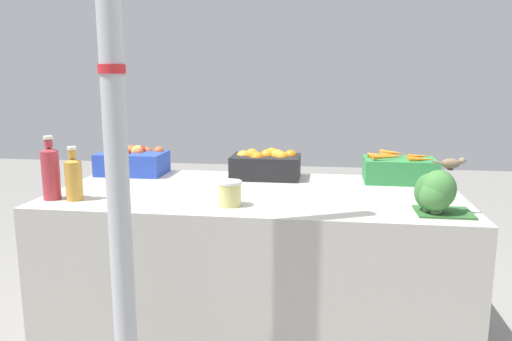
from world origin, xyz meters
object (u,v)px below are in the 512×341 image
(apple_crate, at_px, (133,161))
(sparrow_bird, at_px, (452,163))
(carrot_crate, at_px, (399,169))
(support_pole, at_px, (112,77))
(juice_bottle_ruby, at_px, (51,172))
(juice_bottle_amber, at_px, (74,178))
(orange_crate, at_px, (266,164))
(pickle_jar, at_px, (230,193))
(broccoli_pile, at_px, (435,193))

(apple_crate, distance_m, sparrow_bird, 1.70)
(apple_crate, xyz_separation_m, sparrow_bird, (1.57, -0.63, 0.14))
(carrot_crate, bearing_deg, apple_crate, 179.75)
(support_pole, relative_size, sparrow_bird, 19.56)
(juice_bottle_ruby, bearing_deg, juice_bottle_amber, 0.00)
(orange_crate, relative_size, pickle_jar, 3.37)
(juice_bottle_ruby, xyz_separation_m, pickle_jar, (0.82, -0.00, -0.07))
(orange_crate, distance_m, sparrow_bird, 1.04)
(apple_crate, bearing_deg, sparrow_bird, -21.87)
(juice_bottle_ruby, height_order, sparrow_bird, juice_bottle_ruby)
(orange_crate, relative_size, juice_bottle_ruby, 1.28)
(carrot_crate, xyz_separation_m, juice_bottle_amber, (-1.49, -0.61, 0.04))
(support_pole, distance_m, juice_bottle_ruby, 0.81)
(orange_crate, bearing_deg, sparrow_bird, -37.53)
(carrot_crate, relative_size, juice_bottle_amber, 1.52)
(pickle_jar, bearing_deg, sparrow_bird, -0.88)
(juice_bottle_ruby, xyz_separation_m, sparrow_bird, (1.71, -0.02, 0.08))
(support_pole, distance_m, juice_bottle_amber, 0.76)
(juice_bottle_ruby, xyz_separation_m, juice_bottle_amber, (0.11, 0.00, -0.02))
(orange_crate, xyz_separation_m, carrot_crate, (0.71, -0.00, -0.01))
(apple_crate, height_order, juice_bottle_ruby, juice_bottle_ruby)
(orange_crate, height_order, broccoli_pile, broccoli_pile)
(broccoli_pile, bearing_deg, pickle_jar, 179.09)
(carrot_crate, xyz_separation_m, sparrow_bird, (0.11, -0.63, 0.14))
(broccoli_pile, height_order, pickle_jar, broccoli_pile)
(juice_bottle_ruby, bearing_deg, orange_crate, 34.24)
(broccoli_pile, relative_size, juice_bottle_ruby, 0.80)
(carrot_crate, distance_m, broccoli_pile, 0.63)
(orange_crate, distance_m, carrot_crate, 0.71)
(carrot_crate, xyz_separation_m, juice_bottle_ruby, (-1.60, -0.61, 0.06))
(apple_crate, bearing_deg, carrot_crate, -0.25)
(carrot_crate, bearing_deg, orange_crate, 179.91)
(juice_bottle_amber, bearing_deg, juice_bottle_ruby, 180.00)
(support_pole, xyz_separation_m, sparrow_bird, (1.19, 0.44, -0.34))
(juice_bottle_amber, distance_m, pickle_jar, 0.71)
(apple_crate, height_order, sparrow_bird, sparrow_bird)
(support_pole, distance_m, carrot_crate, 1.60)
(sparrow_bird, bearing_deg, broccoli_pile, 179.22)
(juice_bottle_amber, bearing_deg, orange_crate, 37.75)
(pickle_jar, bearing_deg, orange_crate, 82.60)
(support_pole, height_order, juice_bottle_ruby, support_pole)
(support_pole, distance_m, orange_crate, 1.23)
(apple_crate, height_order, carrot_crate, carrot_crate)
(carrot_crate, bearing_deg, juice_bottle_ruby, -159.18)
(support_pole, relative_size, carrot_crate, 7.23)
(apple_crate, relative_size, juice_bottle_ruby, 1.28)
(apple_crate, relative_size, sparrow_bird, 2.71)
(juice_bottle_ruby, relative_size, sparrow_bird, 2.12)
(juice_bottle_ruby, bearing_deg, broccoli_pile, -0.55)
(broccoli_pile, height_order, juice_bottle_amber, juice_bottle_amber)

